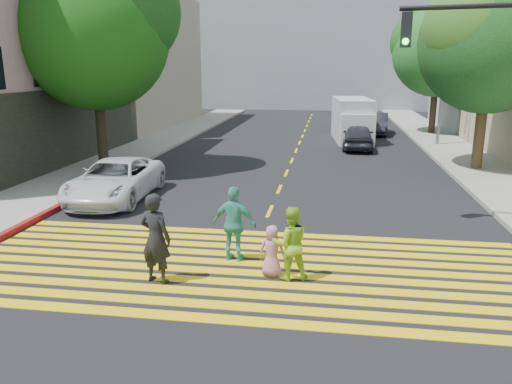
% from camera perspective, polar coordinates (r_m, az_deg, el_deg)
% --- Properties ---
extents(ground, '(120.00, 120.00, 0.00)m').
position_cam_1_polar(ground, '(10.65, -2.45, -11.31)').
color(ground, black).
extents(sidewalk_left, '(3.00, 40.00, 0.15)m').
position_cam_1_polar(sidewalk_left, '(33.40, -9.68, 6.28)').
color(sidewalk_left, gray).
rests_on(sidewalk_left, ground).
extents(sidewalk_right, '(3.00, 60.00, 0.15)m').
position_cam_1_polar(sidewalk_right, '(25.71, 23.38, 2.96)').
color(sidewalk_right, gray).
rests_on(sidewalk_right, ground).
extents(curb_red, '(0.20, 8.00, 0.16)m').
position_cam_1_polar(curb_red, '(18.31, -20.39, -0.93)').
color(curb_red, maroon).
rests_on(curb_red, ground).
extents(crosswalk, '(13.40, 5.30, 0.01)m').
position_cam_1_polar(crosswalk, '(11.79, -1.26, -8.64)').
color(crosswalk, yellow).
rests_on(crosswalk, ground).
extents(lane_line, '(0.12, 34.40, 0.01)m').
position_cam_1_polar(lane_line, '(32.30, 5.18, 6.03)').
color(lane_line, yellow).
rests_on(lane_line, ground).
extents(building_left_tan, '(12.00, 16.00, 10.00)m').
position_cam_1_polar(building_left_tan, '(41.47, -17.52, 14.18)').
color(building_left_tan, tan).
rests_on(building_left_tan, ground).
extents(backdrop_block, '(30.00, 8.00, 12.00)m').
position_cam_1_polar(backdrop_block, '(57.47, 6.94, 15.56)').
color(backdrop_block, gray).
rests_on(backdrop_block, ground).
extents(tree_left, '(7.26, 6.78, 9.19)m').
position_cam_1_polar(tree_left, '(23.20, -17.83, 17.57)').
color(tree_left, '#31231A').
rests_on(tree_left, ground).
extents(tree_right_near, '(7.80, 7.80, 8.60)m').
position_cam_1_polar(tree_right_near, '(24.17, 25.32, 15.86)').
color(tree_right_near, '#402C1C').
rests_on(tree_right_near, ground).
extents(tree_right_far, '(8.06, 7.82, 8.66)m').
position_cam_1_polar(tree_right_far, '(36.23, 20.29, 15.39)').
color(tree_right_far, black).
rests_on(tree_right_far, ground).
extents(pedestrian_man, '(0.84, 0.67, 2.00)m').
position_cam_1_polar(pedestrian_man, '(10.93, -11.39, -5.22)').
color(pedestrian_man, black).
rests_on(pedestrian_man, ground).
extents(pedestrian_woman, '(0.94, 0.81, 1.66)m').
position_cam_1_polar(pedestrian_woman, '(10.95, 3.94, -5.88)').
color(pedestrian_woman, '#90C729').
rests_on(pedestrian_woman, ground).
extents(pedestrian_child, '(0.58, 0.38, 1.18)m').
position_cam_1_polar(pedestrian_child, '(11.17, 1.83, -6.75)').
color(pedestrian_child, '#BA7999').
rests_on(pedestrian_child, ground).
extents(pedestrian_extra, '(1.13, 0.59, 1.84)m').
position_cam_1_polar(pedestrian_extra, '(11.93, -2.48, -3.69)').
color(pedestrian_extra, teal).
rests_on(pedestrian_extra, ground).
extents(white_sedan, '(2.52, 5.15, 1.41)m').
position_cam_1_polar(white_sedan, '(18.17, -15.80, 1.35)').
color(white_sedan, silver).
rests_on(white_sedan, ground).
extents(dark_car_near, '(1.85, 4.22, 1.41)m').
position_cam_1_polar(dark_car_near, '(28.81, 11.59, 6.21)').
color(dark_car_near, '#24262F').
rests_on(dark_car_near, ground).
extents(silver_car, '(1.98, 4.57, 1.31)m').
position_cam_1_polar(silver_car, '(38.83, 10.44, 8.20)').
color(silver_car, '#8D90A5').
rests_on(silver_car, ground).
extents(dark_car_parked, '(1.88, 4.45, 1.43)m').
position_cam_1_polar(dark_car_parked, '(35.58, 13.58, 7.60)').
color(dark_car_parked, black).
rests_on(dark_car_parked, ground).
extents(white_van, '(2.56, 5.69, 2.61)m').
position_cam_1_polar(white_van, '(31.96, 10.98, 7.97)').
color(white_van, '#BAB6C6').
rests_on(white_van, ground).
extents(street_lamp, '(2.06, 0.38, 9.08)m').
position_cam_1_polar(street_lamp, '(30.72, 20.46, 14.55)').
color(street_lamp, slate).
rests_on(street_lamp, ground).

